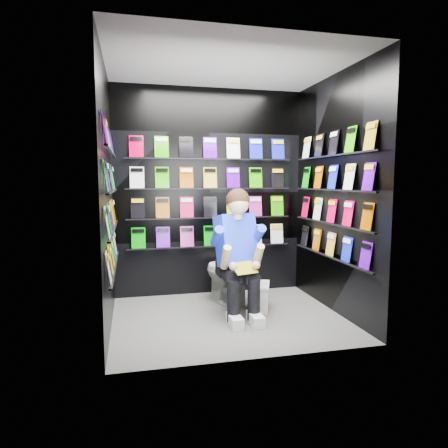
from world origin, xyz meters
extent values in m
plane|color=#575755|center=(0.00, 0.00, 0.00)|extent=(2.40, 2.40, 0.00)
plane|color=white|center=(0.00, 0.00, 2.60)|extent=(2.40, 2.40, 0.00)
cube|color=black|center=(0.00, 1.00, 1.30)|extent=(2.40, 0.04, 2.60)
cube|color=black|center=(0.00, -1.00, 1.30)|extent=(2.40, 0.04, 2.60)
cube|color=black|center=(-1.20, 0.00, 1.30)|extent=(0.04, 2.00, 2.60)
cube|color=black|center=(1.20, 0.00, 1.30)|extent=(0.04, 2.00, 2.60)
imported|color=white|center=(0.12, 0.52, 0.37)|extent=(0.61, 0.84, 0.73)
cube|color=silver|center=(0.41, 0.19, 0.14)|extent=(0.31, 0.41, 0.27)
cube|color=silver|center=(0.41, 0.19, 0.28)|extent=(0.33, 0.43, 0.03)
cube|color=green|center=(0.12, -0.21, 0.58)|extent=(0.27, 0.21, 0.10)
camera|label=1|loc=(-0.98, -3.99, 1.46)|focal=32.00mm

